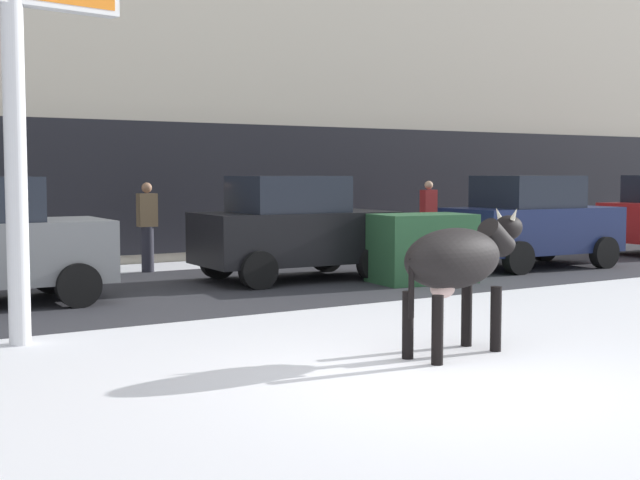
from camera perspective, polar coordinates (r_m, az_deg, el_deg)
ground_plane at (r=8.19m, az=8.78°, el=-9.15°), size 120.00×120.00×0.00m
road_strip at (r=14.32m, az=-10.42°, el=-3.34°), size 60.00×5.60×0.01m
cow_black at (r=9.30m, az=8.96°, el=-1.34°), size 1.94×0.85×1.54m
car_black_hatchback at (r=15.60m, az=-1.74°, el=0.76°), size 3.57×2.05×1.86m
car_navy_hatchback at (r=18.18m, az=13.60°, el=1.15°), size 3.57×2.05×1.86m
pedestrian_near_billboard at (r=17.20m, az=-11.18°, el=0.86°), size 0.36×0.24×1.73m
pedestrian_by_cars at (r=20.72m, az=7.08°, el=1.49°), size 0.36×0.24×1.73m
dumpster at (r=15.37m, az=6.64°, el=-0.54°), size 1.83×1.31×1.20m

